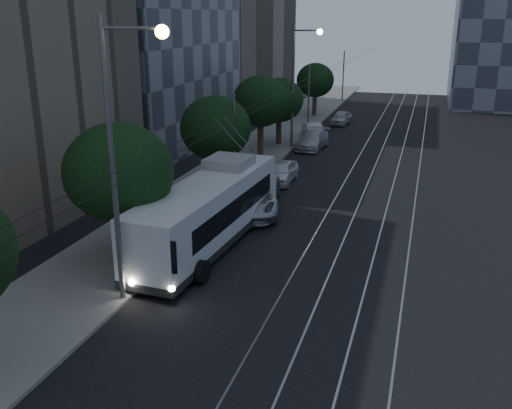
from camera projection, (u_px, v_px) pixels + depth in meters
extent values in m
plane|color=black|center=(280.00, 284.00, 22.50)|extent=(120.00, 120.00, 0.00)
cube|color=gray|center=(251.00, 155.00, 42.70)|extent=(5.00, 90.00, 0.15)
cube|color=gray|center=(355.00, 164.00, 40.56)|extent=(0.08, 90.00, 0.02)
cube|color=gray|center=(375.00, 165.00, 40.16)|extent=(0.08, 90.00, 0.02)
cube|color=gray|center=(398.00, 167.00, 39.73)|extent=(0.08, 90.00, 0.02)
cube|color=gray|center=(419.00, 168.00, 39.33)|extent=(0.08, 90.00, 0.02)
cylinder|color=black|center=(300.00, 82.00, 39.93)|extent=(0.02, 90.00, 0.02)
cylinder|color=black|center=(310.00, 82.00, 39.74)|extent=(0.02, 90.00, 0.02)
cylinder|color=#5B5B5D|center=(235.00, 147.00, 32.09)|extent=(0.14, 0.14, 6.00)
cylinder|color=#5B5B5D|center=(309.00, 99.00, 50.23)|extent=(0.14, 0.14, 6.00)
cylinder|color=#5B5B5D|center=(343.00, 77.00, 68.37)|extent=(0.14, 0.14, 6.00)
cube|color=#BABABC|center=(208.00, 211.00, 25.68)|extent=(3.13, 11.54, 2.71)
cube|color=black|center=(209.00, 236.00, 26.06)|extent=(3.17, 11.58, 0.33)
cube|color=black|center=(212.00, 205.00, 26.07)|extent=(3.04, 9.17, 1.00)
cube|color=black|center=(150.00, 254.00, 20.45)|extent=(2.13, 0.21, 1.24)
cube|color=black|center=(247.00, 174.00, 30.76)|extent=(1.93, 0.20, 0.95)
cube|color=#25DF54|center=(149.00, 232.00, 20.18)|extent=(1.52, 0.15, 0.30)
cube|color=gray|center=(229.00, 162.00, 27.76)|extent=(2.15, 2.21, 0.48)
sphere|color=white|center=(132.00, 283.00, 21.02)|extent=(0.25, 0.25, 0.25)
sphere|color=white|center=(172.00, 288.00, 20.57)|extent=(0.25, 0.25, 0.25)
cylinder|color=#5B5B5D|center=(230.00, 136.00, 28.40)|extent=(0.06, 4.31, 2.51)
cylinder|color=#5B5B5D|center=(241.00, 136.00, 28.24)|extent=(0.06, 4.31, 2.51)
cylinder|color=black|center=(149.00, 265.00, 23.07)|extent=(0.29, 0.95, 0.95)
cylinder|color=black|center=(203.00, 272.00, 22.43)|extent=(0.29, 0.95, 0.95)
cylinder|color=black|center=(206.00, 216.00, 28.66)|extent=(0.29, 0.95, 0.95)
cylinder|color=black|center=(250.00, 221.00, 28.02)|extent=(0.29, 0.95, 0.95)
cylinder|color=black|center=(219.00, 205.00, 30.32)|extent=(0.29, 0.95, 0.95)
cylinder|color=black|center=(260.00, 209.00, 29.67)|extent=(0.29, 0.95, 0.95)
imported|color=#A4A7AC|center=(250.00, 194.00, 30.68)|extent=(4.58, 7.23, 1.86)
imported|color=silver|center=(281.00, 172.00, 35.98)|extent=(1.61, 3.97, 1.35)
imported|color=#ADADB1|center=(312.00, 140.00, 45.06)|extent=(2.28, 4.83, 1.36)
imported|color=#BABABE|center=(314.00, 131.00, 48.61)|extent=(2.87, 4.15, 1.30)
imported|color=#AEAEB3|center=(341.00, 118.00, 54.91)|extent=(1.80, 3.81, 1.26)
cylinder|color=#32221C|center=(124.00, 236.00, 24.37)|extent=(0.44, 0.44, 2.23)
ellipsoid|color=black|center=(119.00, 172.00, 23.47)|extent=(4.55, 4.55, 4.10)
cylinder|color=#32221C|center=(217.00, 173.00, 33.77)|extent=(0.44, 0.44, 2.34)
ellipsoid|color=black|center=(216.00, 128.00, 32.91)|extent=(4.11, 4.11, 3.70)
cylinder|color=#32221C|center=(261.00, 141.00, 41.27)|extent=(0.44, 0.44, 2.77)
ellipsoid|color=black|center=(261.00, 101.00, 40.35)|extent=(4.01, 4.01, 3.61)
cylinder|color=#32221C|center=(279.00, 132.00, 46.04)|extent=(0.44, 0.44, 2.20)
ellipsoid|color=black|center=(279.00, 100.00, 45.23)|extent=(3.88, 3.88, 3.49)
cylinder|color=#32221C|center=(314.00, 105.00, 59.20)|extent=(0.44, 0.44, 2.27)
ellipsoid|color=black|center=(315.00, 80.00, 58.38)|extent=(3.84, 3.84, 3.46)
cylinder|color=#5B5B5D|center=(113.00, 169.00, 19.57)|extent=(0.20, 0.20, 10.11)
cylinder|color=#5B5B5D|center=(132.00, 28.00, 17.78)|extent=(2.22, 0.12, 0.12)
sphere|color=#FFD98C|center=(162.00, 32.00, 17.54)|extent=(0.44, 0.44, 0.44)
cylinder|color=#5B5B5D|center=(293.00, 89.00, 43.71)|extent=(0.20, 0.20, 9.36)
cylinder|color=#5B5B5D|center=(307.00, 30.00, 42.06)|extent=(2.06, 0.12, 0.12)
sphere|color=#FFD98C|center=(320.00, 32.00, 41.83)|extent=(0.44, 0.44, 0.44)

